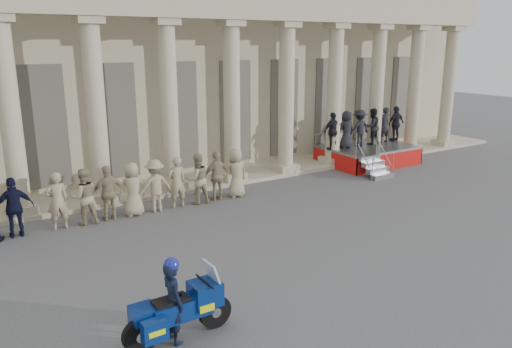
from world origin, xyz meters
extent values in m
plane|color=#4A4A4D|center=(0.00, 0.00, 0.00)|extent=(90.00, 90.00, 0.00)
cube|color=tan|center=(0.00, 15.00, 4.50)|extent=(40.00, 10.00, 9.00)
cube|color=tan|center=(0.00, 8.80, 0.07)|extent=(40.00, 2.60, 0.15)
cube|color=tan|center=(0.00, 8.00, 6.79)|extent=(35.80, 1.00, 1.00)
cube|color=tan|center=(-3.90, 8.00, 0.30)|extent=(0.90, 0.90, 0.30)
cylinder|color=tan|center=(-3.90, 8.00, 3.25)|extent=(0.64, 0.64, 5.60)
cube|color=tan|center=(-1.30, 8.00, 0.30)|extent=(0.90, 0.90, 0.30)
cylinder|color=tan|center=(-1.30, 8.00, 3.25)|extent=(0.64, 0.64, 5.60)
cube|color=tan|center=(-1.30, 8.00, 6.17)|extent=(0.85, 0.85, 0.24)
cube|color=tan|center=(1.30, 8.00, 0.30)|extent=(0.90, 0.90, 0.30)
cylinder|color=tan|center=(1.30, 8.00, 3.25)|extent=(0.64, 0.64, 5.60)
cube|color=tan|center=(1.30, 8.00, 6.17)|extent=(0.85, 0.85, 0.24)
cube|color=tan|center=(3.90, 8.00, 0.30)|extent=(0.90, 0.90, 0.30)
cylinder|color=tan|center=(3.90, 8.00, 3.25)|extent=(0.64, 0.64, 5.60)
cube|color=tan|center=(3.90, 8.00, 6.17)|extent=(0.85, 0.85, 0.24)
cube|color=tan|center=(6.50, 8.00, 0.30)|extent=(0.90, 0.90, 0.30)
cylinder|color=tan|center=(6.50, 8.00, 3.25)|extent=(0.64, 0.64, 5.60)
cube|color=tan|center=(6.50, 8.00, 6.17)|extent=(0.85, 0.85, 0.24)
cube|color=tan|center=(9.10, 8.00, 0.30)|extent=(0.90, 0.90, 0.30)
cylinder|color=tan|center=(9.10, 8.00, 3.25)|extent=(0.64, 0.64, 5.60)
cube|color=tan|center=(9.10, 8.00, 6.17)|extent=(0.85, 0.85, 0.24)
cube|color=tan|center=(11.70, 8.00, 0.30)|extent=(0.90, 0.90, 0.30)
cylinder|color=tan|center=(11.70, 8.00, 3.25)|extent=(0.64, 0.64, 5.60)
cube|color=tan|center=(11.70, 8.00, 6.17)|extent=(0.85, 0.85, 0.24)
cube|color=tan|center=(14.30, 8.00, 0.30)|extent=(0.90, 0.90, 0.30)
cylinder|color=tan|center=(14.30, 8.00, 3.25)|extent=(0.64, 0.64, 5.60)
cube|color=tan|center=(14.30, 8.00, 6.17)|extent=(0.85, 0.85, 0.24)
cube|color=tan|center=(16.90, 8.00, 0.30)|extent=(0.90, 0.90, 0.30)
cylinder|color=tan|center=(16.90, 8.00, 3.25)|extent=(0.64, 0.64, 5.60)
cube|color=tan|center=(16.90, 8.00, 6.17)|extent=(0.85, 0.85, 0.24)
cube|color=black|center=(-2.60, 10.02, 2.55)|extent=(1.30, 0.12, 4.20)
cube|color=black|center=(0.00, 10.02, 2.55)|extent=(1.30, 0.12, 4.20)
cube|color=black|center=(2.60, 10.02, 2.55)|extent=(1.30, 0.12, 4.20)
cube|color=black|center=(5.20, 10.02, 2.55)|extent=(1.30, 0.12, 4.20)
cube|color=black|center=(7.80, 10.02, 2.55)|extent=(1.30, 0.12, 4.20)
cube|color=black|center=(10.40, 10.02, 2.55)|extent=(1.30, 0.12, 4.20)
cube|color=black|center=(13.00, 10.02, 2.55)|extent=(1.30, 0.12, 4.20)
cube|color=black|center=(15.60, 10.02, 2.55)|extent=(1.30, 0.12, 4.20)
imported|color=black|center=(-4.25, 6.33, 0.89)|extent=(1.04, 0.43, 1.77)
imported|color=gray|center=(-3.08, 6.33, 0.89)|extent=(0.65, 0.42, 1.77)
imported|color=gray|center=(-2.31, 6.33, 0.89)|extent=(0.86, 0.67, 1.77)
imported|color=gray|center=(-1.54, 6.33, 0.89)|extent=(1.04, 0.43, 1.77)
imported|color=gray|center=(-0.77, 6.33, 0.89)|extent=(0.87, 0.56, 1.77)
imported|color=gray|center=(0.00, 6.33, 0.89)|extent=(1.15, 0.66, 1.77)
imported|color=gray|center=(0.77, 6.33, 0.89)|extent=(0.65, 0.42, 1.77)
imported|color=gray|center=(1.55, 6.33, 0.89)|extent=(0.86, 0.67, 1.77)
imported|color=gray|center=(2.32, 6.33, 0.89)|extent=(1.04, 0.43, 1.77)
imported|color=gray|center=(3.09, 6.33, 0.89)|extent=(0.87, 0.56, 1.77)
cube|color=gray|center=(10.92, 7.59, 0.78)|extent=(4.11, 2.93, 0.10)
cube|color=#AD100E|center=(10.92, 6.14, 0.37)|extent=(4.11, 0.04, 0.73)
cube|color=#AD100E|center=(8.89, 7.59, 0.37)|extent=(0.04, 2.93, 0.73)
cube|color=#AD100E|center=(12.95, 7.59, 0.37)|extent=(0.04, 2.93, 0.73)
cube|color=gray|center=(9.47, 5.22, 0.10)|extent=(1.10, 0.28, 0.21)
cube|color=gray|center=(9.47, 5.50, 0.31)|extent=(1.10, 0.28, 0.21)
cube|color=gray|center=(9.47, 5.78, 0.52)|extent=(1.10, 0.28, 0.21)
cube|color=gray|center=(9.47, 6.06, 0.73)|extent=(1.10, 0.28, 0.21)
cylinder|color=gray|center=(10.92, 9.01, 1.33)|extent=(4.11, 0.04, 0.04)
imported|color=black|center=(8.92, 7.79, 1.68)|extent=(0.99, 0.41, 1.69)
imported|color=black|center=(9.72, 7.79, 1.68)|extent=(0.82, 0.54, 1.69)
imported|color=black|center=(10.52, 7.79, 1.68)|extent=(1.09, 0.63, 1.69)
imported|color=black|center=(11.32, 7.79, 1.68)|extent=(0.82, 0.64, 1.69)
imported|color=black|center=(12.12, 7.79, 1.68)|extent=(0.62, 0.40, 1.69)
imported|color=black|center=(12.92, 7.79, 1.68)|extent=(0.99, 0.41, 1.69)
cylinder|color=black|center=(-1.64, -0.98, 0.34)|extent=(0.68, 0.16, 0.67)
cylinder|color=black|center=(-3.17, -1.01, 0.34)|extent=(0.68, 0.16, 0.67)
cube|color=navy|center=(-2.35, -1.00, 0.63)|extent=(1.18, 0.45, 0.39)
cube|color=navy|center=(-1.84, -0.99, 0.80)|extent=(0.57, 0.54, 0.46)
cube|color=silver|center=(-1.84, -0.99, 0.56)|extent=(0.23, 0.31, 0.12)
cube|color=#B2BFCC|center=(-1.67, -0.98, 1.14)|extent=(0.22, 0.47, 0.55)
cube|color=black|center=(-2.56, -1.00, 0.84)|extent=(0.67, 0.36, 0.10)
cube|color=navy|center=(-3.12, -1.01, 0.71)|extent=(0.36, 0.35, 0.22)
cube|color=navy|center=(-3.01, -1.33, 0.56)|extent=(0.46, 0.23, 0.41)
cube|color=yellow|center=(-3.01, -1.33, 0.56)|extent=(0.31, 0.25, 0.10)
cube|color=navy|center=(-3.02, -0.68, 0.56)|extent=(0.46, 0.23, 0.41)
cube|color=yellow|center=(-3.02, -0.68, 0.56)|extent=(0.31, 0.25, 0.10)
cylinder|color=silver|center=(-2.87, -0.76, 0.31)|extent=(0.61, 0.11, 0.10)
cylinder|color=black|center=(-1.84, -0.99, 1.04)|extent=(0.05, 0.72, 0.04)
imported|color=black|center=(-2.51, -1.00, 0.80)|extent=(0.40, 0.59, 1.61)
sphere|color=navy|center=(-2.51, -1.00, 1.56)|extent=(0.28, 0.28, 0.28)
camera|label=1|loc=(-5.66, -8.85, 5.45)|focal=35.00mm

